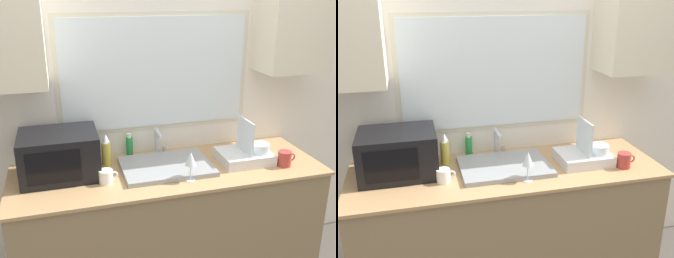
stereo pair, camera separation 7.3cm
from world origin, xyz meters
The scene contains 11 objects.
countertop centered at (0.00, 0.32, 0.44)m, with size 1.97×0.67×0.89m.
wall_back centered at (0.00, 0.64, 1.38)m, with size 6.00×0.38×2.60m.
sink_basin centered at (-0.02, 0.33, 0.90)m, with size 0.56×0.41×0.03m.
faucet centered at (-0.01, 0.54, 1.00)m, with size 0.08×0.16×0.19m.
microwave centered at (-0.66, 0.41, 1.02)m, with size 0.46×0.36×0.27m.
dish_rack centered at (0.52, 0.29, 0.94)m, with size 0.33×0.28×0.29m.
spray_bottle centered at (-0.37, 0.49, 0.99)m, with size 0.06×0.06×0.21m.
soap_bottle centered at (-0.20, 0.59, 0.96)m, with size 0.05×0.05×0.16m.
mug_near_sink centered at (-0.41, 0.24, 0.93)m, with size 0.11×0.08×0.08m.
wine_glass centered at (0.08, 0.13, 1.02)m, with size 0.07×0.07×0.19m.
mug_by_rack centered at (0.73, 0.16, 0.93)m, with size 0.12×0.09×0.10m.
Camera 1 is at (-0.63, -1.85, 1.96)m, focal length 42.00 mm.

